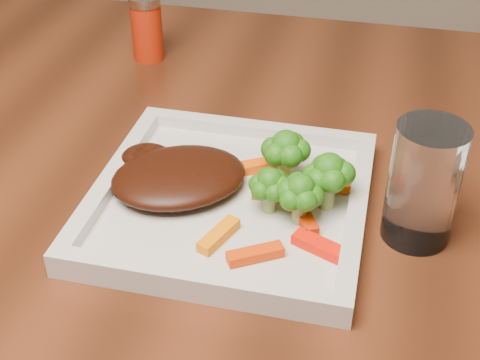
% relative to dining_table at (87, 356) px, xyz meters
% --- Properties ---
extents(dining_table, '(1.60, 0.90, 0.75)m').
position_rel_dining_table_xyz_m(dining_table, '(0.00, 0.00, 0.00)').
color(dining_table, '#512512').
rests_on(dining_table, floor).
extents(plate, '(0.27, 0.27, 0.01)m').
position_rel_dining_table_xyz_m(plate, '(0.24, -0.07, 0.38)').
color(plate, silver).
rests_on(plate, dining_table).
extents(steak, '(0.17, 0.16, 0.03)m').
position_rel_dining_table_xyz_m(steak, '(0.18, -0.06, 0.40)').
color(steak, '#351208').
rests_on(steak, plate).
extents(broccoli_0, '(0.07, 0.07, 0.07)m').
position_rel_dining_table_xyz_m(broccoli_0, '(0.29, -0.02, 0.42)').
color(broccoli_0, '#1A6811').
rests_on(broccoli_0, plate).
extents(broccoli_1, '(0.07, 0.07, 0.06)m').
position_rel_dining_table_xyz_m(broccoli_1, '(0.33, -0.06, 0.42)').
color(broccoli_1, '#147213').
rests_on(broccoli_1, plate).
extents(broccoli_2, '(0.06, 0.06, 0.06)m').
position_rel_dining_table_xyz_m(broccoli_2, '(0.31, -0.08, 0.42)').
color(broccoli_2, '#225C0F').
rests_on(broccoli_2, plate).
extents(broccoli_3, '(0.05, 0.05, 0.06)m').
position_rel_dining_table_xyz_m(broccoli_3, '(0.28, -0.08, 0.42)').
color(broccoli_3, '#2C7413').
rests_on(broccoli_3, plate).
extents(carrot_0, '(0.05, 0.04, 0.01)m').
position_rel_dining_table_xyz_m(carrot_0, '(0.28, -0.15, 0.39)').
color(carrot_0, '#E53803').
rests_on(carrot_0, plate).
extents(carrot_1, '(0.06, 0.04, 0.01)m').
position_rel_dining_table_xyz_m(carrot_1, '(0.34, -0.12, 0.39)').
color(carrot_1, '#FF1704').
rests_on(carrot_1, plate).
extents(carrot_2, '(0.03, 0.05, 0.01)m').
position_rel_dining_table_xyz_m(carrot_2, '(0.24, -0.13, 0.39)').
color(carrot_2, orange).
rests_on(carrot_2, plate).
extents(carrot_3, '(0.05, 0.02, 0.01)m').
position_rel_dining_table_xyz_m(carrot_3, '(0.34, -0.03, 0.39)').
color(carrot_3, '#FF6C04').
rests_on(carrot_3, plate).
extents(carrot_4, '(0.05, 0.04, 0.01)m').
position_rel_dining_table_xyz_m(carrot_4, '(0.25, -0.01, 0.39)').
color(carrot_4, '#FF5404').
rests_on(carrot_4, plate).
extents(carrot_5, '(0.03, 0.05, 0.01)m').
position_rel_dining_table_xyz_m(carrot_5, '(0.32, -0.09, 0.39)').
color(carrot_5, red).
rests_on(carrot_5, plate).
extents(carrot_6, '(0.06, 0.03, 0.01)m').
position_rel_dining_table_xyz_m(carrot_6, '(0.29, -0.05, 0.39)').
color(carrot_6, '#FF6304').
rests_on(carrot_6, plate).
extents(spice_shaker, '(0.06, 0.06, 0.09)m').
position_rel_dining_table_xyz_m(spice_shaker, '(0.04, 0.25, 0.42)').
color(spice_shaker, '#AA1F09').
rests_on(spice_shaker, dining_table).
extents(drinking_glass, '(0.08, 0.08, 0.12)m').
position_rel_dining_table_xyz_m(drinking_glass, '(0.42, -0.06, 0.44)').
color(drinking_glass, white).
rests_on(drinking_glass, dining_table).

